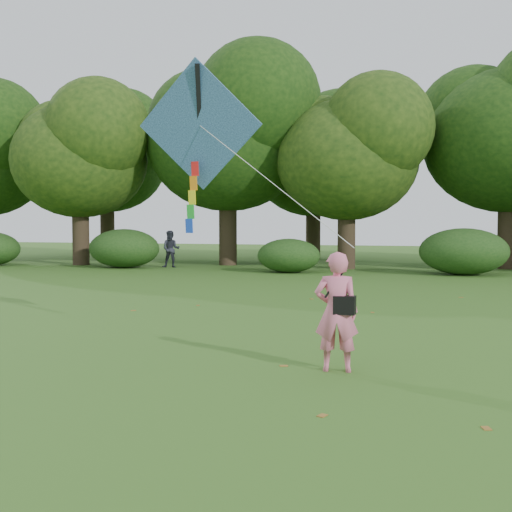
# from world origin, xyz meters

# --- Properties ---
(ground) EXTENTS (100.00, 100.00, 0.00)m
(ground) POSITION_xyz_m (0.00, 0.00, 0.00)
(ground) COLOR #265114
(ground) RESTS_ON ground
(man_kite_flyer) EXTENTS (0.67, 0.49, 1.69)m
(man_kite_flyer) POSITION_xyz_m (0.73, -0.08, 0.85)
(man_kite_flyer) COLOR #E26A8C
(man_kite_flyer) RESTS_ON ground
(bystander_left) EXTENTS (0.97, 0.84, 1.72)m
(bystander_left) POSITION_xyz_m (-9.94, 18.46, 0.86)
(bystander_left) COLOR #292A36
(bystander_left) RESTS_ON ground
(crossbody_bag) EXTENTS (0.43, 0.20, 0.69)m
(crossbody_bag) POSITION_xyz_m (0.85, -0.11, 0.96)
(crossbody_bag) COLOR black
(crossbody_bag) RESTS_ON ground
(flying_kite) EXTENTS (4.26, 2.48, 3.26)m
(flying_kite) POSITION_xyz_m (-2.09, 1.92, 3.81)
(flying_kite) COLOR #23549A
(flying_kite) RESTS_ON ground
(tree_line) EXTENTS (54.70, 15.30, 9.48)m
(tree_line) POSITION_xyz_m (1.67, 22.88, 5.60)
(tree_line) COLOR #3A2D1E
(tree_line) RESTS_ON ground
(shrub_band) EXTENTS (39.15, 3.22, 1.88)m
(shrub_band) POSITION_xyz_m (-0.72, 17.60, 0.86)
(shrub_band) COLOR #264919
(shrub_band) RESTS_ON ground
(fallen_leaves) EXTENTS (10.39, 12.07, 0.01)m
(fallen_leaves) POSITION_xyz_m (0.19, 3.97, 0.01)
(fallen_leaves) COLOR brown
(fallen_leaves) RESTS_ON ground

